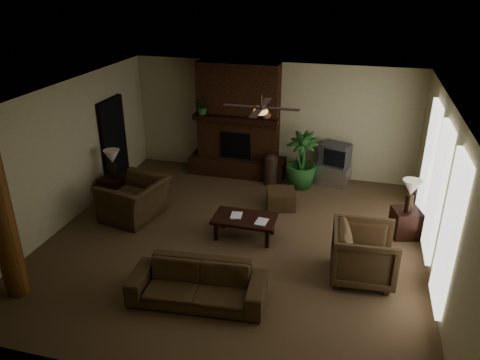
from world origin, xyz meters
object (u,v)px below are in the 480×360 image
(tv_stand, at_px, (331,174))
(lamp_right, at_px, (411,190))
(armchair_left, at_px, (134,193))
(sofa, at_px, (197,278))
(armchair_right, at_px, (364,251))
(floor_vase, at_px, (271,167))
(log_column, at_px, (1,215))
(side_table_left, at_px, (114,189))
(coffee_table, at_px, (245,220))
(floor_plant, at_px, (301,172))
(ottoman, at_px, (281,199))
(side_table_right, at_px, (405,223))
(lamp_left, at_px, (112,159))

(tv_stand, height_order, lamp_right, lamp_right)
(armchair_left, bearing_deg, sofa, 54.95)
(armchair_right, height_order, floor_vase, armchair_right)
(log_column, relative_size, floor_vase, 3.64)
(tv_stand, height_order, side_table_left, side_table_left)
(log_column, height_order, armchair_right, log_column)
(armchair_right, xyz_separation_m, coffee_table, (-2.23, 0.77, -0.15))
(armchair_right, bearing_deg, log_column, 104.89)
(sofa, bearing_deg, coffee_table, 78.56)
(floor_vase, bearing_deg, floor_plant, 3.74)
(ottoman, bearing_deg, floor_plant, 77.52)
(floor_plant, bearing_deg, lamp_right, -38.29)
(floor_plant, xyz_separation_m, side_table_right, (2.28, -1.75, -0.10))
(lamp_left, xyz_separation_m, side_table_right, (6.20, 0.04, -0.73))
(lamp_right, bearing_deg, log_column, -150.94)
(sofa, height_order, armchair_right, armchair_right)
(sofa, bearing_deg, floor_plant, 73.58)
(side_table_left, height_order, lamp_left, lamp_left)
(sofa, distance_m, tv_stand, 5.27)
(coffee_table, distance_m, ottoman, 1.51)
(log_column, distance_m, tv_stand, 7.25)
(floor_plant, bearing_deg, armchair_left, -142.47)
(floor_plant, xyz_separation_m, side_table_left, (-3.96, -1.82, -0.10))
(side_table_right, bearing_deg, log_column, -150.59)
(log_column, bearing_deg, floor_plant, 53.67)
(armchair_left, distance_m, side_table_right, 5.45)
(armchair_right, xyz_separation_m, tv_stand, (-0.81, 3.75, -0.27))
(armchair_left, bearing_deg, ottoman, 123.74)
(lamp_right, bearing_deg, floor_vase, 149.73)
(coffee_table, bearing_deg, sofa, -96.62)
(coffee_table, bearing_deg, lamp_right, 15.13)
(side_table_left, bearing_deg, ottoman, 9.63)
(lamp_right, bearing_deg, armchair_left, -173.68)
(armchair_right, xyz_separation_m, side_table_left, (-5.47, 1.57, -0.24))
(log_column, bearing_deg, armchair_right, 18.71)
(sofa, bearing_deg, armchair_right, 22.13)
(log_column, distance_m, armchair_left, 3.00)
(armchair_right, distance_m, tv_stand, 3.84)
(armchair_left, relative_size, floor_vase, 1.63)
(tv_stand, distance_m, side_table_right, 2.64)
(sofa, xyz_separation_m, tv_stand, (1.65, 5.00, -0.16))
(sofa, relative_size, tv_stand, 2.47)
(lamp_right, bearing_deg, ottoman, 166.46)
(floor_vase, bearing_deg, tv_stand, 15.95)
(sofa, relative_size, side_table_right, 3.82)
(side_table_right, relative_size, lamp_right, 0.85)
(tv_stand, bearing_deg, armchair_left, -130.46)
(sofa, relative_size, lamp_right, 3.23)
(log_column, xyz_separation_m, lamp_left, (-0.10, 3.40, -0.40))
(tv_stand, height_order, floor_vase, floor_vase)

